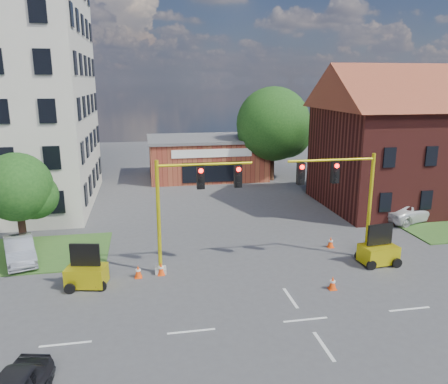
{
  "coord_description": "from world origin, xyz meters",
  "views": [
    {
      "loc": [
        -6.6,
        -16.12,
        10.09
      ],
      "look_at": [
        -1.76,
        10.0,
        3.33
      ],
      "focal_mm": 35.0,
      "sensor_mm": 36.0,
      "label": 1
    }
  ],
  "objects_px": {
    "trailer_west": "(87,274)",
    "pickup_white": "(411,210)",
    "trailer_east": "(378,252)",
    "signal_mast_east": "(344,194)",
    "signal_mast_west": "(190,202)"
  },
  "relations": [
    {
      "from": "trailer_west",
      "to": "signal_mast_west",
      "type": "bearing_deg",
      "value": 21.71
    },
    {
      "from": "signal_mast_east",
      "to": "trailer_east",
      "type": "bearing_deg",
      "value": -28.61
    },
    {
      "from": "signal_mast_west",
      "to": "signal_mast_east",
      "type": "height_order",
      "value": "same"
    },
    {
      "from": "trailer_west",
      "to": "pickup_white",
      "type": "relative_size",
      "value": 0.4
    },
    {
      "from": "signal_mast_west",
      "to": "signal_mast_east",
      "type": "relative_size",
      "value": 1.0
    },
    {
      "from": "trailer_east",
      "to": "pickup_white",
      "type": "xyz_separation_m",
      "value": [
        6.62,
        7.0,
        0.05
      ]
    },
    {
      "from": "signal_mast_east",
      "to": "pickup_white",
      "type": "xyz_separation_m",
      "value": [
        8.47,
        5.98,
        -3.17
      ]
    },
    {
      "from": "signal_mast_west",
      "to": "trailer_east",
      "type": "relative_size",
      "value": 2.75
    },
    {
      "from": "trailer_west",
      "to": "trailer_east",
      "type": "xyz_separation_m",
      "value": [
        15.93,
        -0.08,
        0.02
      ]
    },
    {
      "from": "trailer_west",
      "to": "trailer_east",
      "type": "distance_m",
      "value": 15.93
    },
    {
      "from": "signal_mast_west",
      "to": "pickup_white",
      "type": "xyz_separation_m",
      "value": [
        17.19,
        5.98,
        -3.17
      ]
    },
    {
      "from": "signal_mast_east",
      "to": "trailer_east",
      "type": "height_order",
      "value": "signal_mast_east"
    },
    {
      "from": "trailer_east",
      "to": "pickup_white",
      "type": "distance_m",
      "value": 9.63
    },
    {
      "from": "signal_mast_east",
      "to": "trailer_west",
      "type": "height_order",
      "value": "signal_mast_east"
    },
    {
      "from": "pickup_white",
      "to": "signal_mast_east",
      "type": "bearing_deg",
      "value": 107.69
    }
  ]
}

